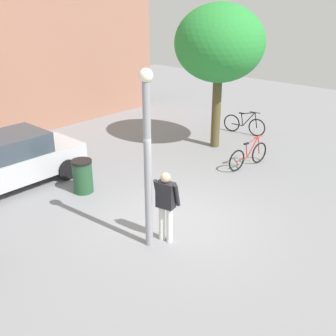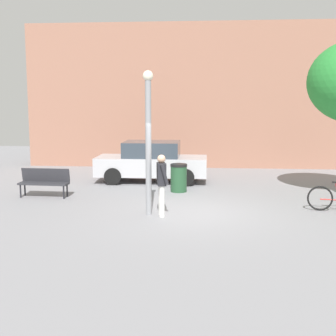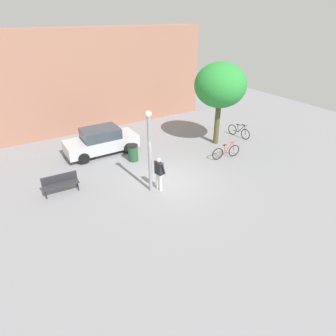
{
  "view_description": "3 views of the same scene",
  "coord_description": "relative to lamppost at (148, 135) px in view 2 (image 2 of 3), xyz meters",
  "views": [
    {
      "loc": [
        -6.42,
        -5.63,
        5.06
      ],
      "look_at": [
        0.28,
        0.45,
        1.2
      ],
      "focal_mm": 42.54,
      "sensor_mm": 36.0,
      "label": 1
    },
    {
      "loc": [
        0.44,
        -12.41,
        3.08
      ],
      "look_at": [
        -0.67,
        0.56,
        1.17
      ],
      "focal_mm": 48.9,
      "sensor_mm": 36.0,
      "label": 2
    },
    {
      "loc": [
        -6.41,
        -10.48,
        7.46
      ],
      "look_at": [
        -0.28,
        -0.43,
        1.02
      ],
      "focal_mm": 30.63,
      "sensor_mm": 36.0,
      "label": 3
    }
  ],
  "objects": [
    {
      "name": "ground_plane",
      "position": [
        1.13,
        0.27,
        -2.18
      ],
      "size": [
        36.0,
        36.0,
        0.0
      ],
      "primitive_type": "plane",
      "color": "gray"
    },
    {
      "name": "building_facade",
      "position": [
        1.13,
        9.97,
        1.13
      ],
      "size": [
        16.02,
        2.0,
        6.62
      ],
      "primitive_type": "cube",
      "color": "#9E6B56",
      "rests_on": "ground_plane"
    },
    {
      "name": "lamppost",
      "position": [
        0.0,
        0.0,
        0.0
      ],
      "size": [
        0.28,
        0.28,
        3.88
      ],
      "color": "gray",
      "rests_on": "ground_plane"
    },
    {
      "name": "person_by_lamppost",
      "position": [
        0.37,
        -0.16,
        -1.22
      ],
      "size": [
        0.38,
        0.63,
        1.67
      ],
      "color": "white",
      "rests_on": "ground_plane"
    },
    {
      "name": "park_bench",
      "position": [
        -3.65,
        2.02,
        -1.64
      ],
      "size": [
        1.62,
        0.54,
        0.92
      ],
      "color": "#2D2D33",
      "rests_on": "ground_plane"
    },
    {
      "name": "parked_car_silver",
      "position": [
        -0.54,
        5.11,
        -1.41
      ],
      "size": [
        4.21,
        1.84,
        1.55
      ],
      "color": "#B7B7BC",
      "rests_on": "ground_plane"
    },
    {
      "name": "trash_bin",
      "position": [
        0.62,
        3.24,
        -1.7
      ],
      "size": [
        0.58,
        0.58,
        0.96
      ],
      "color": "#234C2D",
      "rests_on": "ground_plane"
    }
  ]
}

